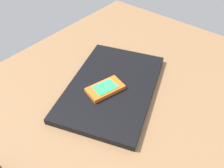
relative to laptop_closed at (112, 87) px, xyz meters
The scene contains 3 objects.
desk_surface 10.51cm from the laptop_closed, 165.18° to the right, with size 120.00×80.00×3.00cm, color olive.
laptop_closed is the anchor object (origin of this frame).
cell_phone_on_laptop 3.43cm from the laptop_closed, behind, with size 11.42×8.40×1.34cm.
Camera 1 is at (-28.45, -28.43, 51.25)cm, focal length 37.33 mm.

